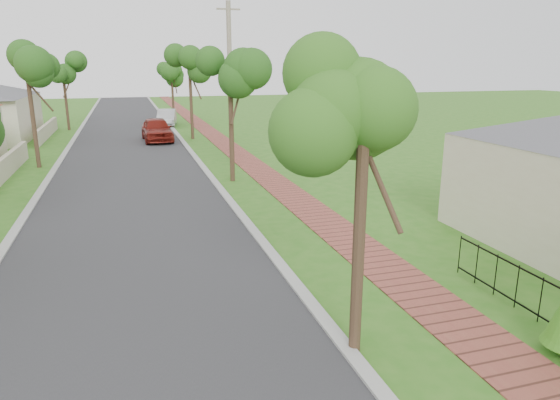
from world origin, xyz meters
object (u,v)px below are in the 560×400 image
parked_car_white (167,118)px  utility_pole (230,84)px  parked_car_red (157,130)px  near_tree (364,121)px

parked_car_white → utility_pole: 19.06m
parked_car_red → parked_car_white: parked_car_red is taller
near_tree → parked_car_white: bearing=90.6°
parked_car_red → parked_car_white: 9.11m
parked_car_red → near_tree: 28.36m
parked_car_white → utility_pole: size_ratio=0.52×
parked_car_red → utility_pole: 10.73m
parked_car_red → near_tree: (1.80, -28.09, 3.47)m
parked_car_white → utility_pole: (1.90, -18.65, 3.47)m
parked_car_white → near_tree: size_ratio=0.79×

